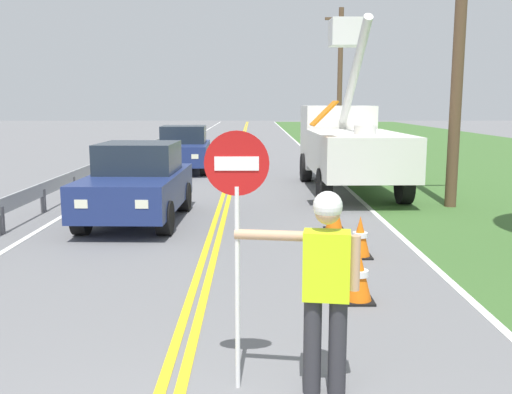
{
  "coord_description": "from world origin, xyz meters",
  "views": [
    {
      "loc": [
        0.75,
        -2.71,
        2.56
      ],
      "look_at": [
        0.79,
        5.56,
        1.2
      ],
      "focal_mm": 40.32,
      "sensor_mm": 36.0,
      "label": 1
    }
  ],
  "objects_px": {
    "stop_sign_paddle": "(237,203)",
    "oncoming_sedan_nearest": "(138,183)",
    "utility_bucket_truck": "(347,142)",
    "traffic_cone_tail": "(334,214)",
    "traffic_cone_lead": "(359,277)",
    "flagger_worker": "(325,280)",
    "oncoming_sedan_second": "(184,149)",
    "traffic_cone_mid": "(360,238)",
    "utility_pole_near": "(460,23)",
    "utility_pole_mid": "(340,76)"
  },
  "relations": [
    {
      "from": "flagger_worker",
      "to": "oncoming_sedan_nearest",
      "type": "distance_m",
      "value": 8.18
    },
    {
      "from": "flagger_worker",
      "to": "traffic_cone_tail",
      "type": "bearing_deg",
      "value": 81.22
    },
    {
      "from": "utility_pole_mid",
      "to": "oncoming_sedan_second",
      "type": "bearing_deg",
      "value": -123.36
    },
    {
      "from": "oncoming_sedan_second",
      "to": "traffic_cone_tail",
      "type": "distance_m",
      "value": 10.98
    },
    {
      "from": "stop_sign_paddle",
      "to": "traffic_cone_mid",
      "type": "xyz_separation_m",
      "value": [
        1.93,
        4.45,
        -1.37
      ]
    },
    {
      "from": "oncoming_sedan_second",
      "to": "traffic_cone_tail",
      "type": "bearing_deg",
      "value": -67.16
    },
    {
      "from": "utility_bucket_truck",
      "to": "traffic_cone_lead",
      "type": "height_order",
      "value": "utility_bucket_truck"
    },
    {
      "from": "utility_bucket_truck",
      "to": "utility_pole_mid",
      "type": "height_order",
      "value": "utility_pole_mid"
    },
    {
      "from": "stop_sign_paddle",
      "to": "traffic_cone_tail",
      "type": "xyz_separation_m",
      "value": [
        1.79,
        6.56,
        -1.37
      ]
    },
    {
      "from": "stop_sign_paddle",
      "to": "oncoming_sedan_nearest",
      "type": "height_order",
      "value": "stop_sign_paddle"
    },
    {
      "from": "flagger_worker",
      "to": "stop_sign_paddle",
      "type": "bearing_deg",
      "value": 171.61
    },
    {
      "from": "oncoming_sedan_nearest",
      "to": "utility_pole_mid",
      "type": "xyz_separation_m",
      "value": [
        7.41,
        20.63,
        3.22
      ]
    },
    {
      "from": "oncoming_sedan_second",
      "to": "utility_pole_near",
      "type": "relative_size",
      "value": 0.49
    },
    {
      "from": "oncoming_sedan_nearest",
      "to": "traffic_cone_tail",
      "type": "bearing_deg",
      "value": -12.03
    },
    {
      "from": "oncoming_sedan_second",
      "to": "oncoming_sedan_nearest",
      "type": "bearing_deg",
      "value": -89.36
    },
    {
      "from": "stop_sign_paddle",
      "to": "utility_pole_mid",
      "type": "distance_m",
      "value": 28.62
    },
    {
      "from": "stop_sign_paddle",
      "to": "oncoming_sedan_nearest",
      "type": "relative_size",
      "value": 0.56
    },
    {
      "from": "oncoming_sedan_nearest",
      "to": "traffic_cone_tail",
      "type": "height_order",
      "value": "oncoming_sedan_nearest"
    },
    {
      "from": "stop_sign_paddle",
      "to": "traffic_cone_tail",
      "type": "distance_m",
      "value": 6.93
    },
    {
      "from": "flagger_worker",
      "to": "stop_sign_paddle",
      "type": "xyz_separation_m",
      "value": [
        -0.76,
        0.11,
        0.66
      ]
    },
    {
      "from": "oncoming_sedan_nearest",
      "to": "traffic_cone_mid",
      "type": "distance_m",
      "value": 5.26
    },
    {
      "from": "traffic_cone_lead",
      "to": "traffic_cone_tail",
      "type": "relative_size",
      "value": 1.0
    },
    {
      "from": "traffic_cone_tail",
      "to": "utility_pole_mid",
      "type": "bearing_deg",
      "value": 81.41
    },
    {
      "from": "stop_sign_paddle",
      "to": "traffic_cone_lead",
      "type": "height_order",
      "value": "stop_sign_paddle"
    },
    {
      "from": "oncoming_sedan_second",
      "to": "traffic_cone_mid",
      "type": "bearing_deg",
      "value": -70.22
    },
    {
      "from": "stop_sign_paddle",
      "to": "utility_pole_near",
      "type": "relative_size",
      "value": 0.27
    },
    {
      "from": "utility_pole_near",
      "to": "traffic_cone_tail",
      "type": "height_order",
      "value": "utility_pole_near"
    },
    {
      "from": "traffic_cone_mid",
      "to": "traffic_cone_lead",
      "type": "bearing_deg",
      "value": -100.89
    },
    {
      "from": "flagger_worker",
      "to": "oncoming_sedan_nearest",
      "type": "xyz_separation_m",
      "value": [
        -3.13,
        7.56,
        -0.21
      ]
    },
    {
      "from": "oncoming_sedan_nearest",
      "to": "traffic_cone_lead",
      "type": "bearing_deg",
      "value": -53.18
    },
    {
      "from": "flagger_worker",
      "to": "traffic_cone_lead",
      "type": "height_order",
      "value": "flagger_worker"
    },
    {
      "from": "utility_bucket_truck",
      "to": "traffic_cone_lead",
      "type": "xyz_separation_m",
      "value": [
        -1.43,
        -9.86,
        -1.06
      ]
    },
    {
      "from": "utility_pole_mid",
      "to": "utility_bucket_truck",
      "type": "bearing_deg",
      "value": -97.53
    },
    {
      "from": "oncoming_sedan_nearest",
      "to": "oncoming_sedan_second",
      "type": "height_order",
      "value": "same"
    },
    {
      "from": "traffic_cone_lead",
      "to": "traffic_cone_tail",
      "type": "xyz_separation_m",
      "value": [
        0.28,
        4.29,
        0.0
      ]
    },
    {
      "from": "oncoming_sedan_nearest",
      "to": "traffic_cone_tail",
      "type": "distance_m",
      "value": 4.28
    },
    {
      "from": "flagger_worker",
      "to": "utility_bucket_truck",
      "type": "relative_size",
      "value": 0.27
    },
    {
      "from": "utility_bucket_truck",
      "to": "oncoming_sedan_second",
      "type": "xyz_separation_m",
      "value": [
        -5.4,
        4.54,
        -0.57
      ]
    },
    {
      "from": "traffic_cone_mid",
      "to": "utility_bucket_truck",
      "type": "bearing_deg",
      "value": 82.53
    },
    {
      "from": "oncoming_sedan_nearest",
      "to": "utility_pole_mid",
      "type": "distance_m",
      "value": 22.15
    },
    {
      "from": "traffic_cone_tail",
      "to": "stop_sign_paddle",
      "type": "bearing_deg",
      "value": -105.28
    },
    {
      "from": "stop_sign_paddle",
      "to": "utility_bucket_truck",
      "type": "relative_size",
      "value": 0.34
    },
    {
      "from": "oncoming_sedan_second",
      "to": "traffic_cone_tail",
      "type": "height_order",
      "value": "oncoming_sedan_second"
    },
    {
      "from": "flagger_worker",
      "to": "utility_pole_near",
      "type": "height_order",
      "value": "utility_pole_near"
    },
    {
      "from": "oncoming_sedan_second",
      "to": "flagger_worker",
      "type": "bearing_deg",
      "value": -79.11
    },
    {
      "from": "stop_sign_paddle",
      "to": "traffic_cone_mid",
      "type": "bearing_deg",
      "value": 66.59
    },
    {
      "from": "flagger_worker",
      "to": "stop_sign_paddle",
      "type": "distance_m",
      "value": 1.02
    },
    {
      "from": "oncoming_sedan_nearest",
      "to": "traffic_cone_mid",
      "type": "bearing_deg",
      "value": -34.91
    },
    {
      "from": "utility_pole_near",
      "to": "traffic_cone_tail",
      "type": "bearing_deg",
      "value": -141.21
    },
    {
      "from": "utility_bucket_truck",
      "to": "traffic_cone_mid",
      "type": "bearing_deg",
      "value": -97.47
    }
  ]
}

